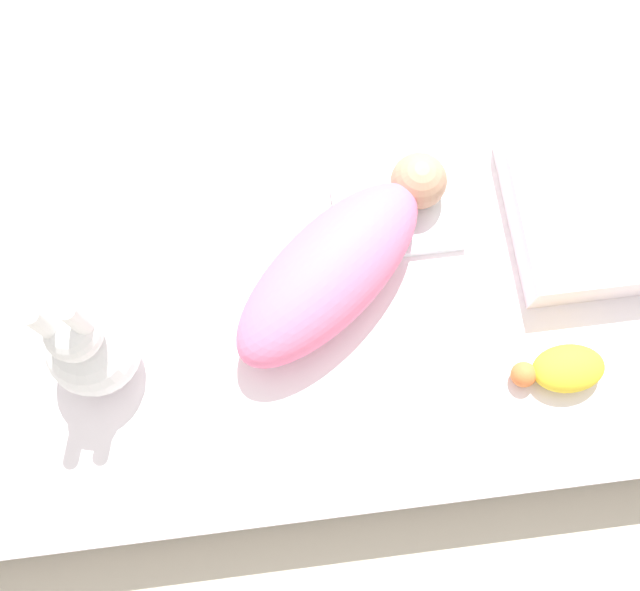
# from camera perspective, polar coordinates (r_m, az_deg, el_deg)

# --- Properties ---
(ground_plane) EXTENTS (12.00, 12.00, 0.00)m
(ground_plane) POSITION_cam_1_polar(r_m,az_deg,el_deg) (1.65, -0.62, -3.36)
(ground_plane) COLOR #B2A893
(bed_mattress) EXTENTS (1.43, 0.76, 0.16)m
(bed_mattress) POSITION_cam_1_polar(r_m,az_deg,el_deg) (1.58, -0.65, -2.66)
(bed_mattress) COLOR white
(bed_mattress) RESTS_ON ground_plane
(burp_cloth) EXTENTS (0.26, 0.17, 0.02)m
(burp_cloth) POSITION_cam_1_polar(r_m,az_deg,el_deg) (1.57, 5.90, 5.91)
(burp_cloth) COLOR white
(burp_cloth) RESTS_ON bed_mattress
(swaddled_baby) EXTENTS (0.51, 0.46, 0.16)m
(swaddled_baby) POSITION_cam_1_polar(r_m,az_deg,el_deg) (1.45, 1.37, 2.41)
(swaddled_baby) COLOR pink
(swaddled_baby) RESTS_ON bed_mattress
(pillow) EXTENTS (0.32, 0.37, 0.09)m
(pillow) POSITION_cam_1_polar(r_m,az_deg,el_deg) (1.63, 20.00, 6.32)
(pillow) COLOR white
(pillow) RESTS_ON bed_mattress
(bunny_plush) EXTENTS (0.18, 0.18, 0.34)m
(bunny_plush) POSITION_cam_1_polar(r_m,az_deg,el_deg) (1.43, -17.12, -3.72)
(bunny_plush) COLOR white
(bunny_plush) RESTS_ON bed_mattress
(turtle_plush) EXTENTS (0.18, 0.09, 0.07)m
(turtle_plush) POSITION_cam_1_polar(r_m,az_deg,el_deg) (1.52, 18.01, -5.36)
(turtle_plush) COLOR yellow
(turtle_plush) RESTS_ON bed_mattress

